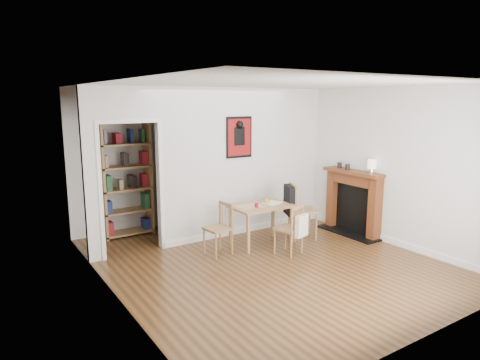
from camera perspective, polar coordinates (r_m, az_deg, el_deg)
ground at (r=6.59m, az=3.36°, el=-10.68°), size 5.20×5.20×0.00m
room_shell at (r=7.39m, az=-2.11°, el=2.11°), size 5.20×5.20×5.20m
dining_table at (r=7.12m, az=2.86°, el=-4.01°), size 0.99×0.63×0.67m
chair_left at (r=6.72m, az=-2.97°, el=-6.55°), size 0.45×0.45×0.81m
chair_right at (r=7.55m, az=8.20°, el=-3.96°), size 0.68×0.64×0.97m
chair_front at (r=6.77m, az=6.59°, el=-6.49°), size 0.50×0.53×0.80m
bookshelf at (r=7.80m, az=-14.98°, el=0.26°), size 0.88×0.35×2.10m
fireplace at (r=7.99m, az=14.88°, el=-2.57°), size 0.45×1.25×1.16m
red_glass at (r=6.93m, az=2.21°, el=-3.39°), size 0.06×0.06×0.08m
orange_fruit at (r=7.20m, az=3.60°, el=-2.82°), size 0.09×0.09×0.09m
placemat at (r=7.02m, az=1.30°, el=-3.51°), size 0.44×0.34×0.00m
notebook at (r=7.24m, az=4.31°, el=-3.06°), size 0.37×0.31×0.02m
mantel_lamp at (r=7.60m, az=17.17°, el=1.95°), size 0.15×0.15×0.24m
ceramic_jar_a at (r=7.88m, az=14.16°, el=1.71°), size 0.09×0.09×0.11m
ceramic_jar_b at (r=8.08m, az=13.13°, el=1.95°), size 0.08×0.08×0.10m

